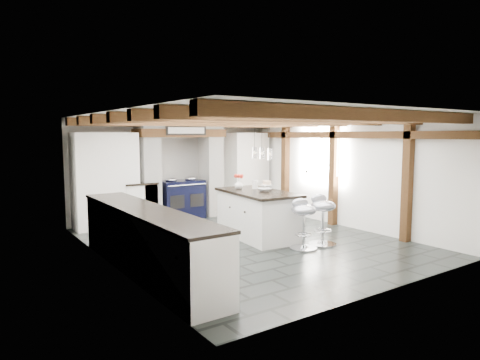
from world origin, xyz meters
TOP-DOWN VIEW (x-y plane):
  - ground at (0.00, 0.00)m, footprint 6.00×6.00m
  - room_shell at (-0.61, 1.42)m, footprint 6.00×6.03m
  - range_cooker at (0.00, 2.68)m, footprint 1.00×0.63m
  - kitchen_island at (0.35, 0.18)m, footprint 1.11×1.89m
  - bar_stool_near at (0.96, -0.93)m, footprint 0.54×0.54m
  - bar_stool_far at (0.50, -0.94)m, footprint 0.54×0.54m

SIDE VIEW (x-z plane):
  - ground at x=0.00m, z-range 0.00..0.00m
  - kitchen_island at x=0.35m, z-range -0.14..1.05m
  - range_cooker at x=0.00m, z-range -0.03..0.96m
  - bar_stool_far at x=0.50m, z-range 0.11..0.98m
  - bar_stool_near at x=0.96m, z-range 0.11..1.02m
  - room_shell at x=-0.61m, z-range -1.93..4.07m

